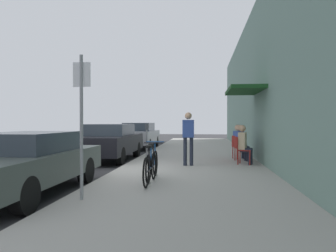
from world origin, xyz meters
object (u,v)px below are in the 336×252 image
object	(u,v)px
cafe_chair_1	(240,147)
cafe_chair_2	(238,146)
seated_patron_0	(244,143)
bicycle_0	(150,168)
bicycle_1	(152,165)
cafe_chair_0	(242,149)
seated_patron_1	(241,142)
pedestrian_standing	(188,134)
parked_car_1	(110,141)
street_sign	(82,115)
parking_meter	(147,139)
seated_patron_2	(239,140)
parked_car_2	(139,135)
parked_car_0	(26,162)

from	to	relation	value
cafe_chair_1	cafe_chair_2	xyz separation A→B (m)	(0.00, 0.70, 0.00)
seated_patron_0	cafe_chair_2	bearing A→B (deg)	92.12
bicycle_0	cafe_chair_1	bearing A→B (deg)	60.96
bicycle_1	cafe_chair_0	distance (m)	4.02
seated_patron_1	pedestrian_standing	xyz separation A→B (m)	(-1.81, -1.35, 0.30)
seated_patron_0	seated_patron_1	bearing A→B (deg)	90.03
parked_car_1	street_sign	bearing A→B (deg)	-77.54
parking_meter	seated_patron_2	world-z (taller)	parking_meter
parked_car_2	cafe_chair_0	xyz separation A→B (m)	(4.95, -7.20, -0.13)
parked_car_2	cafe_chair_1	size ratio (longest dim) A/B	5.06
cafe_chair_1	seated_patron_1	bearing A→B (deg)	11.20
bicycle_0	seated_patron_0	world-z (taller)	seated_patron_0
seated_patron_2	seated_patron_1	bearing A→B (deg)	-90.06
parked_car_0	bicycle_0	xyz separation A→B (m)	(2.48, 0.86, -0.21)
parked_car_0	parked_car_2	xyz separation A→B (m)	(-0.00, 11.69, 0.07)
parked_car_2	parked_car_1	bearing A→B (deg)	-90.00
parked_car_2	seated_patron_2	distance (m)	7.56
parked_car_0	pedestrian_standing	distance (m)	5.11
seated_patron_0	street_sign	bearing A→B (deg)	-123.90
cafe_chair_0	seated_patron_2	distance (m)	1.55
parked_car_2	cafe_chair_0	size ratio (longest dim) A/B	5.06
parking_meter	seated_patron_1	bearing A→B (deg)	-4.99
parked_car_1	pedestrian_standing	size ratio (longest dim) A/B	2.59
bicycle_0	parked_car_1	bearing A→B (deg)	115.59
parked_car_2	seated_patron_0	size ratio (longest dim) A/B	3.41
bicycle_0	parking_meter	bearing A→B (deg)	101.05
street_sign	seated_patron_2	size ratio (longest dim) A/B	2.02
parked_car_0	bicycle_0	distance (m)	2.63
street_sign	seated_patron_0	world-z (taller)	street_sign
parking_meter	cafe_chair_2	bearing A→B (deg)	6.43
cafe_chair_0	pedestrian_standing	xyz separation A→B (m)	(-1.76, -0.51, 0.50)
parked_car_0	cafe_chair_1	size ratio (longest dim) A/B	5.06
cafe_chair_0	parking_meter	bearing A→B (deg)	161.52
pedestrian_standing	bicycle_0	bearing A→B (deg)	-102.90
cafe_chair_1	seated_patron_0	bearing A→B (deg)	-85.94
bicycle_1	pedestrian_standing	xyz separation A→B (m)	(0.75, 2.64, 0.64)
seated_patron_2	parked_car_2	bearing A→B (deg)	131.47
parked_car_1	parked_car_2	bearing A→B (deg)	90.00
parking_meter	cafe_chair_2	size ratio (longest dim) A/B	1.52
bicycle_1	cafe_chair_0	xyz separation A→B (m)	(2.50, 3.15, 0.14)
cafe_chair_1	cafe_chair_2	size ratio (longest dim) A/B	1.00
seated_patron_1	cafe_chair_2	xyz separation A→B (m)	(-0.06, 0.68, -0.19)
bicycle_1	cafe_chair_1	distance (m)	4.69
street_sign	bicycle_0	world-z (taller)	street_sign
parked_car_0	street_sign	distance (m)	1.93
parked_car_0	seated_patron_2	world-z (taller)	seated_patron_2
street_sign	cafe_chair_1	xyz separation A→B (m)	(3.44, 6.05, -1.02)
bicycle_1	cafe_chair_1	world-z (taller)	bicycle_1
parked_car_1	parked_car_2	world-z (taller)	parked_car_2
cafe_chair_2	seated_patron_2	xyz separation A→B (m)	(0.06, 0.02, 0.19)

